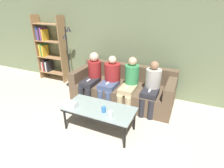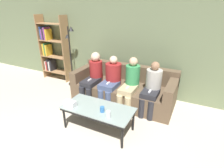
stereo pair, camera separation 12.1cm
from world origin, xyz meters
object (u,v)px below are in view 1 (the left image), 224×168
couch (123,88)px  seated_person_right_end (151,86)px  standing_lamp (68,51)px  coffee_table (99,110)px  tissue_box (71,104)px  seated_person_mid_right (130,82)px  seated_person_mid_left (111,79)px  seated_person_left_end (92,76)px  cup_near_right (110,114)px  cup_near_left (104,109)px  bookshelf (48,50)px

couch → seated_person_right_end: 0.77m
standing_lamp → coffee_table: bearing=-40.2°
tissue_box → seated_person_mid_right: 1.35m
seated_person_mid_left → seated_person_right_end: seated_person_mid_left is taller
seated_person_left_end → seated_person_mid_right: 0.92m
standing_lamp → seated_person_mid_left: standing_lamp is taller
standing_lamp → seated_person_mid_left: (1.42, -0.40, -0.40)m
seated_person_mid_left → seated_person_mid_right: 0.46m
cup_near_right → tissue_box: (-0.77, 0.00, -0.01)m
cup_near_left → cup_near_right: 0.19m
standing_lamp → seated_person_mid_left: 1.53m
tissue_box → seated_person_left_end: (-0.24, 1.16, 0.08)m
coffee_table → seated_person_left_end: 1.23m
standing_lamp → couch: bearing=-6.6°
cup_near_right → tissue_box: tissue_box is taller
coffee_table → cup_near_left: 0.18m
bookshelf → seated_person_mid_right: 2.79m
couch → seated_person_right_end: (0.69, -0.21, 0.28)m
couch → cup_near_right: couch is taller
couch → coffee_table: size_ratio=1.85×
coffee_table → cup_near_right: 0.36m
coffee_table → cup_near_right: cup_near_right is taller
couch → seated_person_left_end: seated_person_left_end is taller
cup_near_left → seated_person_right_end: bearing=63.5°
coffee_table → bookshelf: size_ratio=0.67×
standing_lamp → bookshelf: bearing=170.4°
couch → seated_person_mid_left: size_ratio=2.15×
cup_near_left → standing_lamp: 2.39m
coffee_table → cup_near_left: (0.13, -0.08, 0.09)m
standing_lamp → seated_person_mid_right: 1.97m
tissue_box → bookshelf: bookshelf is taller
standing_lamp → cup_near_right: bearing=-38.9°
couch → seated_person_right_end: seated_person_right_end is taller
standing_lamp → seated_person_right_end: (2.34, -0.40, -0.42)m
cup_near_right → seated_person_mid_right: (-0.08, 1.16, 0.07)m
tissue_box → standing_lamp: standing_lamp is taller
standing_lamp → seated_person_mid_right: standing_lamp is taller
couch → bookshelf: bookshelf is taller
tissue_box → seated_person_left_end: seated_person_left_end is taller
cup_near_right → seated_person_right_end: seated_person_right_end is taller
coffee_table → seated_person_mid_right: seated_person_mid_right is taller
standing_lamp → seated_person_mid_right: bearing=-12.6°
coffee_table → seated_person_mid_left: size_ratio=1.16×
coffee_table → seated_person_right_end: bearing=56.4°
coffee_table → cup_near_right: bearing=-30.4°
tissue_box → standing_lamp: 2.04m
bookshelf → seated_person_left_end: bookshelf is taller
tissue_box → standing_lamp: (-1.20, 1.58, 0.48)m
tissue_box → coffee_table: bearing=20.0°
couch → bookshelf: size_ratio=1.24×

